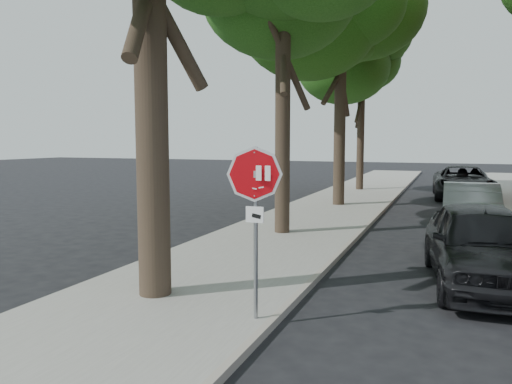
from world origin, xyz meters
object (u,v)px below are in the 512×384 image
tree_mid_b (342,14)px  stop_sign (255,199)px  tree_far (362,59)px  car_b (471,209)px  car_a (482,245)px  car_d (463,182)px

tree_mid_b → stop_sign: bearing=-83.1°
tree_far → car_b: bearing=-65.5°
tree_far → car_a: 19.40m
tree_mid_b → car_b: (5.02, -4.67, -7.24)m
tree_mid_b → car_a: (5.02, -10.53, -7.19)m
tree_mid_b → tree_far: tree_mid_b is taller
tree_far → car_a: bearing=-73.1°
stop_sign → tree_mid_b: 15.48m
tree_far → car_b: size_ratio=2.04×
car_b → car_d: car_d is taller
tree_far → car_d: 8.53m
tree_far → car_d: tree_far is taller
stop_sign → tree_mid_b: bearing=96.9°
car_d → tree_mid_b: bearing=-137.5°
car_a → car_b: 5.87m
car_b → tree_far: bearing=114.0°
stop_sign → car_d: bearing=80.4°
tree_far → car_a: (5.32, -17.52, -6.41)m
tree_mid_b → tree_far: size_ratio=1.11×
tree_mid_b → car_a: tree_mid_b is taller
tree_mid_b → car_b: tree_mid_b is taller
car_d → car_b: bearing=-93.0°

